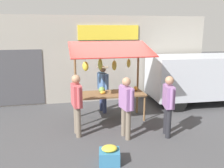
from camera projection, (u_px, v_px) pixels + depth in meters
ground_plane at (110, 119)px, 7.91m from camera, size 40.00×40.00×0.00m
street_backdrop at (97, 59)px, 9.60m from camera, size 9.00×0.30×3.40m
market_stall at (109, 73)px, 7.59m from camera, size 2.50×1.46×2.50m
vendor_with_sunhat at (103, 85)px, 8.38m from camera, size 0.43×0.69×1.65m
shopper_in_striped_shirt at (77, 101)px, 6.49m from camera, size 0.28×0.72×1.72m
shopper_with_ponytail at (168, 102)px, 6.47m from camera, size 0.31×0.70×1.69m
shopper_in_grey_tee at (126, 103)px, 6.35m from camera, size 0.30×0.70×1.68m
parked_van at (202, 75)px, 9.38m from camera, size 4.48×2.04×1.88m
produce_crate_near at (109, 155)px, 5.27m from camera, size 0.52×0.46×0.42m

